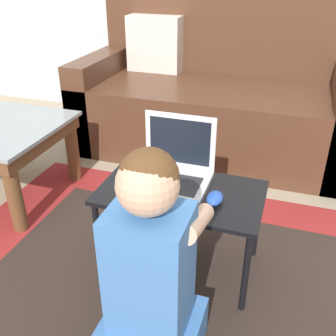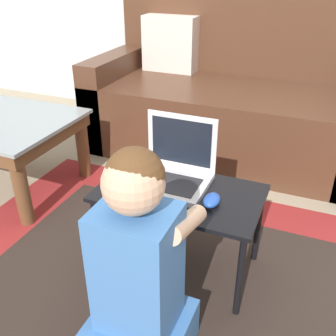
# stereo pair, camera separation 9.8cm
# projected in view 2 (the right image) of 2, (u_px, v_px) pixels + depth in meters

# --- Properties ---
(ground_plane) EXTENTS (16.00, 16.00, 0.00)m
(ground_plane) POSITION_uv_depth(u_px,v_px,m) (148.00, 259.00, 1.68)
(ground_plane) COLOR gray
(area_rug) EXTENTS (2.02, 1.69, 0.01)m
(area_rug) POSITION_uv_depth(u_px,v_px,m) (158.00, 301.00, 1.47)
(area_rug) COLOR maroon
(area_rug) RESTS_ON ground_plane
(couch) EXTENTS (1.69, 0.86, 0.93)m
(couch) POSITION_uv_depth(u_px,v_px,m) (229.00, 101.00, 2.54)
(couch) COLOR #4C2D1E
(couch) RESTS_ON ground_plane
(laptop_desk) EXTENTS (0.62, 0.36, 0.37)m
(laptop_desk) POSITION_uv_depth(u_px,v_px,m) (180.00, 201.00, 1.49)
(laptop_desk) COLOR black
(laptop_desk) RESTS_ON ground_plane
(laptop) EXTENTS (0.29, 0.24, 0.25)m
(laptop) POSITION_uv_depth(u_px,v_px,m) (173.00, 172.00, 1.52)
(laptop) COLOR silver
(laptop) RESTS_ON laptop_desk
(computer_mouse) EXTENTS (0.06, 0.09, 0.04)m
(computer_mouse) POSITION_uv_depth(u_px,v_px,m) (212.00, 200.00, 1.38)
(computer_mouse) COLOR #234CB2
(computer_mouse) RESTS_ON laptop_desk
(person_seated) EXTENTS (0.30, 0.37, 0.74)m
(person_seated) POSITION_uv_depth(u_px,v_px,m) (139.00, 276.00, 1.13)
(person_seated) COLOR #3D70B2
(person_seated) RESTS_ON ground_plane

